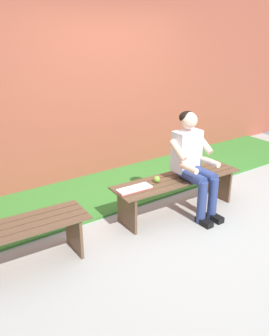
# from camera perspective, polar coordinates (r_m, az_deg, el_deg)

# --- Properties ---
(ground_plane) EXTENTS (10.00, 7.00, 0.04)m
(ground_plane) POSITION_cam_1_polar(r_m,az_deg,el_deg) (3.35, 3.95, -19.11)
(ground_plane) COLOR #9E9E99
(grass_strip) EXTENTS (9.00, 1.48, 0.03)m
(grass_strip) POSITION_cam_1_polar(r_m,az_deg,el_deg) (4.88, -11.66, -4.96)
(grass_strip) COLOR #387A2D
(grass_strip) RESTS_ON ground
(brick_wall) EXTENTS (9.50, 0.24, 2.83)m
(brick_wall) POSITION_cam_1_polar(r_m,az_deg,el_deg) (5.25, -9.85, 13.15)
(brick_wall) COLOR #9E4C38
(brick_wall) RESTS_ON ground
(bench_near) EXTENTS (1.72, 0.51, 0.46)m
(bench_near) POSITION_cam_1_polar(r_m,az_deg,el_deg) (4.39, 6.98, -2.92)
(bench_near) COLOR brown
(bench_near) RESTS_ON ground
(bench_far) EXTENTS (1.69, 0.51, 0.46)m
(bench_far) POSITION_cam_1_polar(r_m,az_deg,el_deg) (3.51, -20.96, -11.10)
(bench_far) COLOR brown
(bench_far) RESTS_ON ground
(person_seated) EXTENTS (0.50, 0.69, 1.26)m
(person_seated) POSITION_cam_1_polar(r_m,az_deg,el_deg) (4.28, 9.48, 1.31)
(person_seated) COLOR silver
(person_seated) RESTS_ON ground
(apple) EXTENTS (0.08, 0.08, 0.08)m
(apple) POSITION_cam_1_polar(r_m,az_deg,el_deg) (4.19, 3.64, -1.82)
(apple) COLOR #72B738
(apple) RESTS_ON bench_near
(book_open) EXTENTS (0.42, 0.18, 0.02)m
(book_open) POSITION_cam_1_polar(r_m,az_deg,el_deg) (4.00, -0.02, -3.41)
(book_open) COLOR white
(book_open) RESTS_ON bench_near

